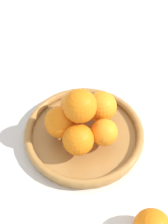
{
  "coord_description": "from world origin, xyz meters",
  "views": [
    {
      "loc": [
        -0.45,
        -0.18,
        0.69
      ],
      "look_at": [
        0.0,
        0.0,
        0.11
      ],
      "focal_mm": 50.0,
      "sensor_mm": 36.0,
      "label": 1
    }
  ],
  "objects": [
    {
      "name": "fruit_bowl",
      "position": [
        0.0,
        0.0,
        0.02
      ],
      "size": [
        0.32,
        0.32,
        0.03
      ],
      "color": "#A57238",
      "rests_on": "ground_plane"
    },
    {
      "name": "ground_plane",
      "position": [
        0.0,
        0.0,
        0.0
      ],
      "size": [
        4.0,
        4.0,
        0.0
      ],
      "primitive_type": "plane",
      "color": "beige"
    },
    {
      "name": "orange_pile",
      "position": [
        -0.0,
        0.0,
        0.08
      ],
      "size": [
        0.2,
        0.18,
        0.14
      ],
      "color": "orange",
      "rests_on": "fruit_bowl"
    }
  ]
}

